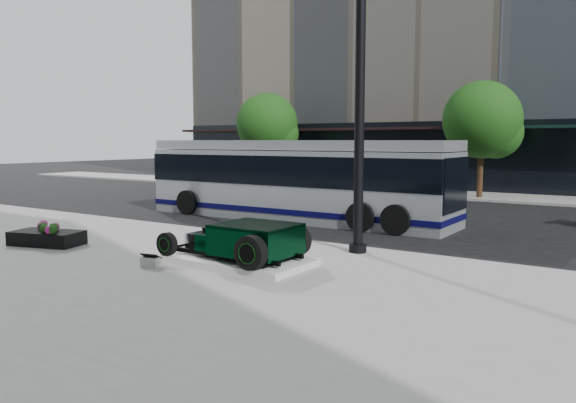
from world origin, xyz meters
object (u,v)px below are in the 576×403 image
Objects in this scene: flower_planter at (47,237)px; transit_bus at (295,179)px; hot_rod at (249,240)px; lamppost at (360,101)px.

transit_bus is (2.34, 8.64, 1.14)m from flower_planter.
flower_planter is 0.17× the size of transit_bus.
transit_bus reaches higher than flower_planter.
hot_rod is 4.39m from lamppost.
hot_rod is 8.47m from transit_bus.
hot_rod is at bearing 10.03° from flower_planter.
transit_bus is at bearing 74.85° from flower_planter.
flower_planter is at bearing -105.15° from transit_bus.
hot_rod is at bearing -63.96° from transit_bus.
hot_rod is 6.14m from flower_planter.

